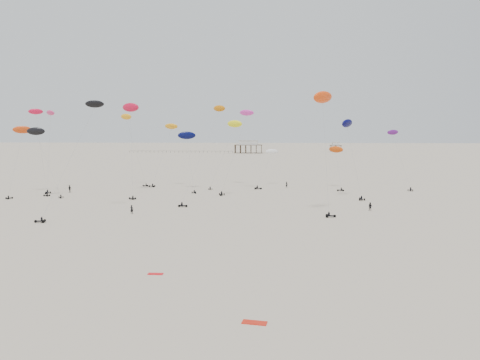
# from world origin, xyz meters

# --- Properties ---
(ground_plane) EXTENTS (900.00, 900.00, 0.00)m
(ground_plane) POSITION_xyz_m (0.00, 200.00, 0.00)
(ground_plane) COLOR beige
(pavilion_main) EXTENTS (21.00, 13.00, 9.80)m
(pavilion_main) POSITION_xyz_m (-10.00, 350.00, 4.22)
(pavilion_main) COLOR brown
(pavilion_main) RESTS_ON ground
(pavilion_small) EXTENTS (9.00, 7.00, 8.00)m
(pavilion_small) POSITION_xyz_m (60.00, 380.00, 3.49)
(pavilion_small) COLOR brown
(pavilion_small) RESTS_ON ground
(pier_fence) EXTENTS (80.20, 0.20, 1.50)m
(pier_fence) POSITION_xyz_m (-62.00, 350.00, 0.77)
(pier_fence) COLOR black
(pier_fence) RESTS_ON ground
(rig_0) EXTENTS (9.31, 14.61, 24.27)m
(rig_0) POSITION_xyz_m (-2.30, 123.17, 15.70)
(rig_0) COLOR black
(rig_0) RESTS_ON ground
(rig_1) EXTENTS (6.11, 11.80, 18.10)m
(rig_1) POSITION_xyz_m (43.99, 133.51, 10.26)
(rig_1) COLOR black
(rig_1) RESTS_ON ground
(rig_2) EXTENTS (8.78, 16.19, 26.00)m
(rig_2) POSITION_xyz_m (-32.54, 86.39, 15.44)
(rig_2) COLOR black
(rig_2) RESTS_ON ground
(rig_3) EXTENTS (5.71, 12.85, 23.53)m
(rig_3) POSITION_xyz_m (-55.86, 122.17, 14.51)
(rig_3) COLOR black
(rig_3) RESTS_ON ground
(rig_4) EXTENTS (9.54, 3.31, 17.96)m
(rig_4) POSITION_xyz_m (-52.07, 108.90, 14.46)
(rig_4) COLOR black
(rig_4) RESTS_ON ground
(rig_5) EXTENTS (7.07, 10.73, 17.53)m
(rig_5) POSITION_xyz_m (-17.36, 126.27, 13.84)
(rig_5) COLOR black
(rig_5) RESTS_ON ground
(rig_6) EXTENTS (7.33, 13.51, 15.04)m
(rig_6) POSITION_xyz_m (5.33, 136.51, 7.03)
(rig_6) COLOR black
(rig_6) RESTS_ON ground
(rig_7) EXTENTS (6.39, 7.27, 20.03)m
(rig_7) POSITION_xyz_m (25.86, 111.59, 14.88)
(rig_7) COLOR black
(rig_7) RESTS_ON ground
(rig_8) EXTENTS (7.80, 7.87, 23.03)m
(rig_8) POSITION_xyz_m (-55.41, 115.13, 16.80)
(rig_8) COLOR black
(rig_8) RESTS_ON ground
(rig_9) EXTENTS (9.30, 4.42, 19.39)m
(rig_9) POSITION_xyz_m (-25.07, 133.79, 14.01)
(rig_9) COLOR black
(rig_9) RESTS_ON ground
(rig_10) EXTENTS (9.96, 15.87, 25.81)m
(rig_10) POSITION_xyz_m (-9.18, 104.28, 13.77)
(rig_10) COLOR black
(rig_10) RESTS_ON ground
(rig_11) EXTENTS (4.78, 11.19, 13.36)m
(rig_11) POSITION_xyz_m (25.77, 132.78, 9.20)
(rig_11) COLOR black
(rig_11) RESTS_ON ground
(rig_12) EXTENTS (7.85, 16.31, 25.97)m
(rig_12) POSITION_xyz_m (-31.33, 118.54, 20.59)
(rig_12) COLOR black
(rig_12) RESTS_ON ground
(rig_13) EXTENTS (5.63, 7.12, 25.02)m
(rig_13) POSITION_xyz_m (16.64, 88.44, 20.39)
(rig_13) COLOR black
(rig_13) RESTS_ON ground
(rig_14) EXTENTS (9.83, 13.37, 21.61)m
(rig_14) POSITION_xyz_m (-5.51, 136.43, 16.77)
(rig_14) COLOR black
(rig_14) RESTS_ON ground
(rig_15) EXTENTS (5.76, 14.54, 19.83)m
(rig_15) POSITION_xyz_m (-60.60, 115.71, 15.06)
(rig_15) COLOR black
(rig_15) RESTS_ON ground
(rig_16) EXTENTS (9.01, 3.52, 22.26)m
(rig_16) POSITION_xyz_m (-36.71, 134.87, 17.65)
(rig_16) COLOR black
(rig_16) RESTS_ON ground
(spectator_0) EXTENTS (0.86, 0.68, 2.12)m
(spectator_0) POSITION_xyz_m (-22.21, 87.07, 0.00)
(spectator_0) COLOR black
(spectator_0) RESTS_ON ground
(spectator_1) EXTENTS (1.16, 1.06, 2.06)m
(spectator_1) POSITION_xyz_m (27.43, 93.84, 0.00)
(spectator_1) COLOR black
(spectator_1) RESTS_ON ground
(spectator_2) EXTENTS (1.56, 1.26, 2.32)m
(spectator_2) POSITION_xyz_m (-49.09, 118.82, 0.00)
(spectator_2) COLOR black
(spectator_2) RESTS_ON ground
(spectator_3) EXTENTS (0.94, 0.91, 2.14)m
(spectator_3) POSITION_xyz_m (11.13, 133.12, 0.00)
(spectator_3) COLOR black
(spectator_3) RESTS_ON ground
(grounded_kite_a) EXTENTS (2.32, 1.25, 0.08)m
(grounded_kite_a) POSITION_xyz_m (4.67, 33.83, 0.00)
(grounded_kite_a) COLOR red
(grounded_kite_a) RESTS_ON ground
(grounded_kite_b) EXTENTS (1.82, 0.74, 0.07)m
(grounded_kite_b) POSITION_xyz_m (-7.51, 47.25, 0.00)
(grounded_kite_b) COLOR red
(grounded_kite_b) RESTS_ON ground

